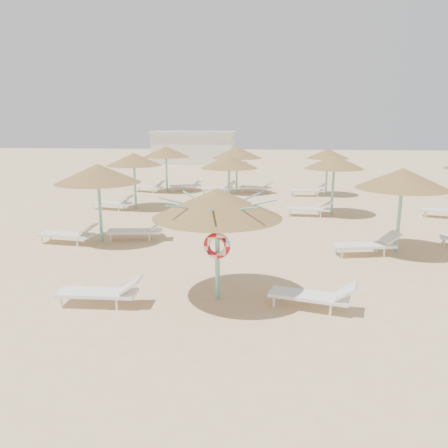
{
  "coord_description": "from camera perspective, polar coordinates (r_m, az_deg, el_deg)",
  "views": [
    {
      "loc": [
        1.48,
        -9.69,
        4.07
      ],
      "look_at": [
        0.31,
        2.2,
        1.3
      ],
      "focal_mm": 35.0,
      "sensor_mm": 36.0,
      "label": 1
    }
  ],
  "objects": [
    {
      "name": "lounger_main_b",
      "position": [
        10.04,
        11.76,
        -9.11
      ],
      "size": [
        1.98,
        1.02,
        0.69
      ],
      "rotation": [
        0.0,
        0.0,
        -0.25
      ],
      "color": "white",
      "rests_on": "ground"
    },
    {
      "name": "palapa_field",
      "position": [
        19.97,
        5.71,
        7.94
      ],
      "size": [
        19.59,
        14.79,
        2.73
      ],
      "color": "#6EBFAF",
      "rests_on": "ground"
    },
    {
      "name": "ground",
      "position": [
        10.61,
        -2.85,
        -9.52
      ],
      "size": [
        120.0,
        120.0,
        0.0
      ],
      "primitive_type": "plane",
      "color": "#DBB485",
      "rests_on": "ground"
    },
    {
      "name": "main_palapa",
      "position": [
        9.84,
        -0.88,
        2.69
      ],
      "size": [
        2.95,
        2.95,
        2.65
      ],
      "color": "#6EBFAF",
      "rests_on": "ground"
    },
    {
      "name": "service_hut",
      "position": [
        45.37,
        -3.92,
        9.96
      ],
      "size": [
        8.4,
        4.4,
        3.25
      ],
      "color": "silver",
      "rests_on": "ground"
    },
    {
      "name": "lounger_main_a",
      "position": [
        10.4,
        -15.56,
        -8.51
      ],
      "size": [
        1.93,
        0.62,
        0.7
      ],
      "rotation": [
        0.0,
        0.0,
        0.02
      ],
      "color": "white",
      "rests_on": "ground"
    }
  ]
}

